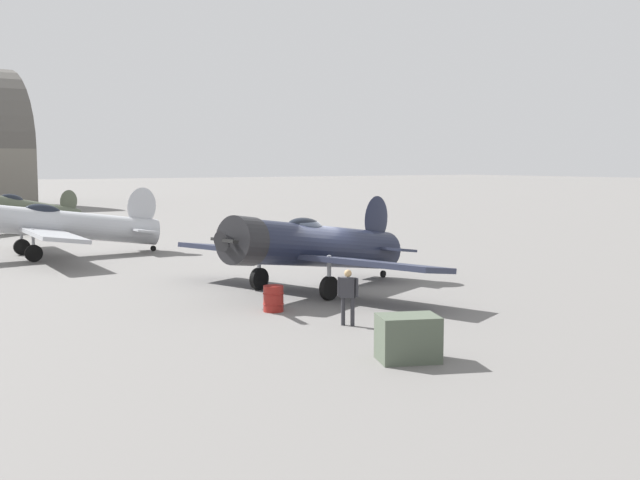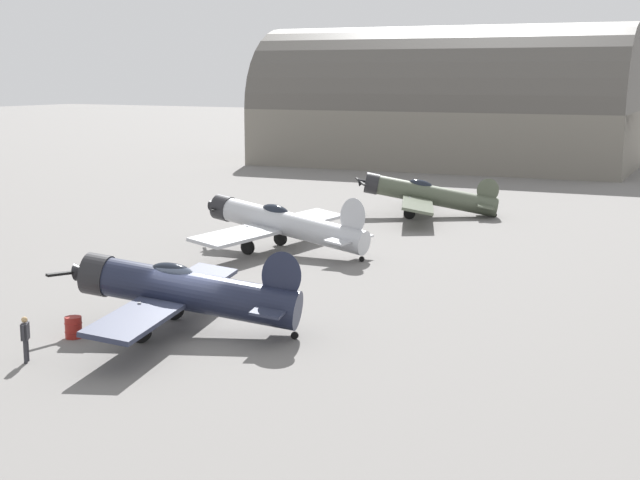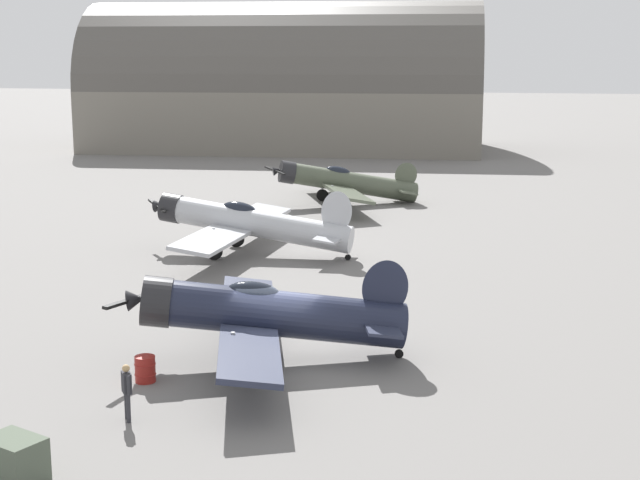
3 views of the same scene
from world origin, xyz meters
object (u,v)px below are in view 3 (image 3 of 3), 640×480
(airplane_mid_apron, at_px, (248,222))
(fuel_drum, at_px, (145,369))
(airplane_far_line, at_px, (343,182))
(ground_crew_mechanic, at_px, (127,387))
(airplane_foreground, at_px, (264,313))
(equipment_crate, at_px, (15,460))

(airplane_mid_apron, distance_m, fuel_drum, 18.22)
(airplane_far_line, bearing_deg, airplane_mid_apron, 60.49)
(ground_crew_mechanic, height_order, fuel_drum, ground_crew_mechanic)
(airplane_foreground, bearing_deg, fuel_drum, 24.00)
(airplane_mid_apron, height_order, ground_crew_mechanic, airplane_mid_apron)
(fuel_drum, bearing_deg, airplane_far_line, -179.48)
(airplane_mid_apron, height_order, fuel_drum, airplane_mid_apron)
(airplane_foreground, xyz_separation_m, airplane_far_line, (-31.46, -3.33, -0.13))
(ground_crew_mechanic, bearing_deg, airplane_mid_apron, -116.12)
(airplane_far_line, bearing_deg, airplane_foreground, 72.77)
(airplane_foreground, bearing_deg, equipment_crate, 53.82)
(airplane_foreground, relative_size, ground_crew_mechanic, 7.16)
(airplane_foreground, height_order, airplane_far_line, airplane_foreground)
(ground_crew_mechanic, distance_m, fuel_drum, 3.10)
(airplane_far_line, xyz_separation_m, equipment_crate, (40.97, -0.06, -0.94))
(airplane_foreground, distance_m, fuel_drum, 4.16)
(airplane_foreground, height_order, fuel_drum, airplane_foreground)
(airplane_foreground, height_order, ground_crew_mechanic, airplane_foreground)
(airplane_far_line, relative_size, equipment_crate, 7.95)
(fuel_drum, bearing_deg, airplane_foreground, 130.54)
(airplane_far_line, height_order, equipment_crate, airplane_far_line)
(fuel_drum, bearing_deg, airplane_mid_apron, -173.51)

